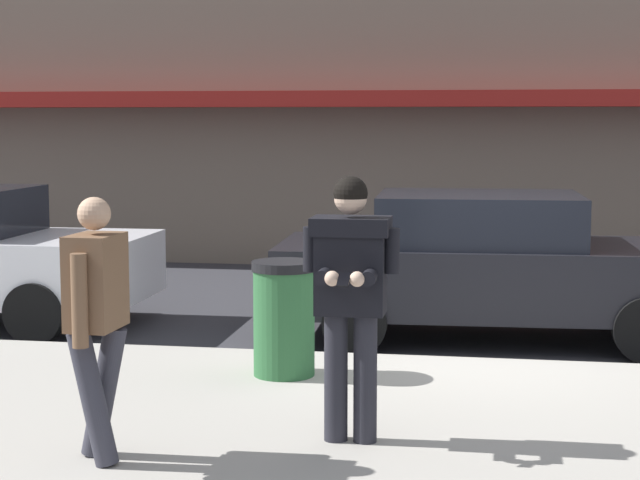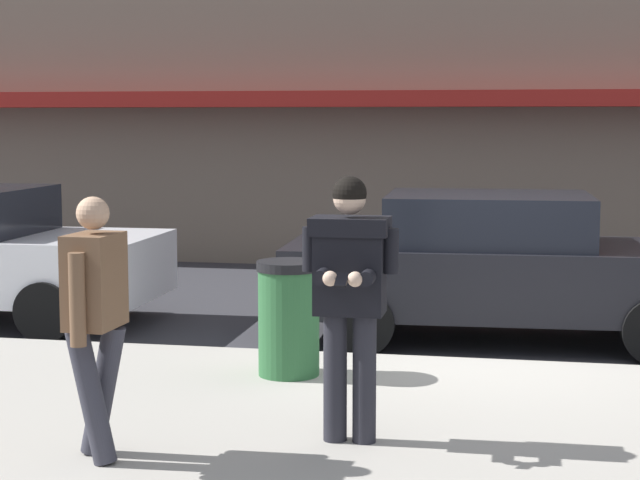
# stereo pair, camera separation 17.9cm
# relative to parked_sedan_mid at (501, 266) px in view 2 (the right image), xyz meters

# --- Properties ---
(ground_plane) EXTENTS (80.00, 80.00, 0.00)m
(ground_plane) POSITION_rel_parked_sedan_mid_xyz_m (-0.21, -1.27, -0.79)
(ground_plane) COLOR #333338
(sidewalk) EXTENTS (32.00, 5.30, 0.14)m
(sidewalk) POSITION_rel_parked_sedan_mid_xyz_m (0.79, -4.12, -0.72)
(sidewalk) COLOR #A8A399
(sidewalk) RESTS_ON ground
(curb_paint_line) EXTENTS (28.00, 0.12, 0.01)m
(curb_paint_line) POSITION_rel_parked_sedan_mid_xyz_m (0.79, -1.22, -0.79)
(curb_paint_line) COLOR silver
(curb_paint_line) RESTS_ON ground
(parked_sedan_mid) EXTENTS (4.58, 2.08, 1.54)m
(parked_sedan_mid) POSITION_rel_parked_sedan_mid_xyz_m (0.00, 0.00, 0.00)
(parked_sedan_mid) COLOR black
(parked_sedan_mid) RESTS_ON ground
(man_texting_on_phone) EXTENTS (0.65, 0.58, 1.81)m
(man_texting_on_phone) POSITION_rel_parked_sedan_mid_xyz_m (-0.90, -4.19, 0.46)
(man_texting_on_phone) COLOR #23232B
(man_texting_on_phone) RESTS_ON sidewalk
(pedestrian_dark_coat) EXTENTS (0.34, 0.60, 1.70)m
(pedestrian_dark_coat) POSITION_rel_parked_sedan_mid_xyz_m (-2.43, -4.85, 0.32)
(pedestrian_dark_coat) COLOR #33333D
(pedestrian_dark_coat) RESTS_ON sidewalk
(trash_bin) EXTENTS (0.55, 0.55, 0.98)m
(trash_bin) POSITION_rel_parked_sedan_mid_xyz_m (-1.72, -2.42, -0.16)
(trash_bin) COLOR #2D6638
(trash_bin) RESTS_ON sidewalk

